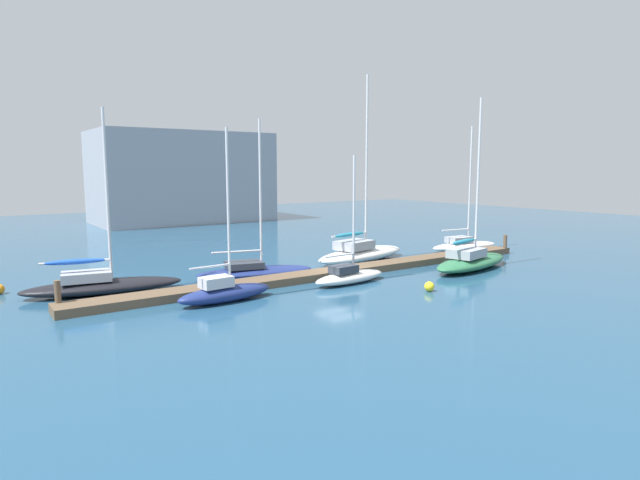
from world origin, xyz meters
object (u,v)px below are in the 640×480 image
object	(u,v)px
sailboat_4	(361,252)
sailboat_2	(254,270)
sailboat_3	(349,275)
harbor_building_distant	(182,178)
sailboat_0	(101,284)
sailboat_1	(225,291)
mooring_buoy_yellow	(429,286)
sailboat_5	(471,260)
sailboat_6	(464,244)

from	to	relation	value
sailboat_4	sailboat_2	bearing A→B (deg)	171.98
sailboat_3	harbor_building_distant	xyz separation A→B (m)	(5.23, 40.44, 5.00)
sailboat_0	sailboat_4	xyz separation A→B (m)	(17.54, -0.17, 0.12)
sailboat_1	sailboat_2	bearing A→B (deg)	44.05
sailboat_2	sailboat_3	bearing A→B (deg)	-39.84
sailboat_0	mooring_buoy_yellow	distance (m)	17.48
sailboat_0	sailboat_5	size ratio (longest dim) A/B	0.88
sailboat_2	sailboat_5	xyz separation A→B (m)	(12.86, -5.99, 0.18)
sailboat_2	sailboat_3	size ratio (longest dim) A/B	1.30
sailboat_1	harbor_building_distant	bearing A→B (deg)	67.77
sailboat_0	sailboat_1	world-z (taller)	sailboat_0
sailboat_3	sailboat_2	bearing A→B (deg)	122.07
sailboat_4	mooring_buoy_yellow	size ratio (longest dim) A/B	24.02
sailboat_5	sailboat_6	size ratio (longest dim) A/B	1.12
sailboat_4	sailboat_5	bearing A→B (deg)	-69.34
sailboat_2	harbor_building_distant	size ratio (longest dim) A/B	0.46
sailboat_4	mooring_buoy_yellow	bearing A→B (deg)	-118.61
sailboat_4	sailboat_6	size ratio (longest dim) A/B	1.32
sailboat_2	sailboat_6	size ratio (longest dim) A/B	0.96
sailboat_0	mooring_buoy_yellow	xyz separation A→B (m)	(14.62, -9.58, -0.27)
sailboat_3	sailboat_6	xyz separation A→B (m)	(15.23, 4.42, 0.03)
harbor_building_distant	sailboat_1	bearing A→B (deg)	-107.84
sailboat_0	sailboat_3	xyz separation A→B (m)	(12.33, -5.51, -0.06)
sailboat_6	sailboat_0	bearing A→B (deg)	-175.67
sailboat_1	mooring_buoy_yellow	distance (m)	10.87
sailboat_4	mooring_buoy_yellow	xyz separation A→B (m)	(-2.92, -9.41, -0.39)
sailboat_1	sailboat_2	size ratio (longest dim) A/B	0.90
sailboat_5	sailboat_4	bearing A→B (deg)	109.67
sailboat_2	sailboat_5	size ratio (longest dim) A/B	0.86
sailboat_1	sailboat_2	world-z (taller)	sailboat_2
mooring_buoy_yellow	harbor_building_distant	world-z (taller)	harbor_building_distant
sailboat_0	sailboat_1	distance (m)	7.05
sailboat_2	harbor_building_distant	distance (m)	37.03
sailboat_3	sailboat_6	bearing A→B (deg)	11.56
sailboat_0	mooring_buoy_yellow	size ratio (longest dim) A/B	17.87
sailboat_1	mooring_buoy_yellow	size ratio (longest dim) A/B	15.76
sailboat_2	mooring_buoy_yellow	size ratio (longest dim) A/B	17.53
sailboat_2	sailboat_0	bearing A→B (deg)	-170.98
sailboat_2	harbor_building_distant	bearing A→B (deg)	89.55
mooring_buoy_yellow	sailboat_2	bearing A→B (deg)	123.46
sailboat_3	sailboat_1	bearing A→B (deg)	174.18
sailboat_4	mooring_buoy_yellow	distance (m)	9.86
sailboat_2	sailboat_1	bearing A→B (deg)	-118.08
mooring_buoy_yellow	sailboat_0	bearing A→B (deg)	146.77
harbor_building_distant	sailboat_2	bearing A→B (deg)	-103.92
sailboat_3	mooring_buoy_yellow	world-z (taller)	sailboat_3
sailboat_0	sailboat_1	xyz separation A→B (m)	(4.60, -5.34, 0.03)
sailboat_0	sailboat_6	world-z (taller)	sailboat_6
sailboat_1	sailboat_6	bearing A→B (deg)	6.10
sailboat_5	sailboat_0	bearing A→B (deg)	150.51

